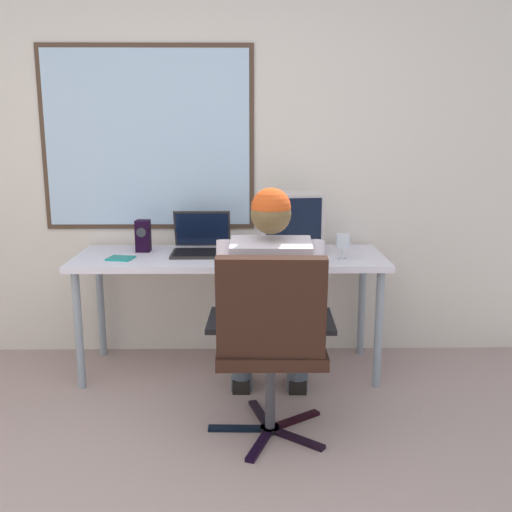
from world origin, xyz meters
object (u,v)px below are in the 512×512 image
at_px(cd_case, 121,258).
at_px(desk, 230,265).
at_px(person_seated, 270,299).
at_px(desk_speaker, 143,236).
at_px(crt_monitor, 290,218).
at_px(wine_glass, 343,242).
at_px(laptop, 201,242).
at_px(office_chair, 271,335).

bearing_deg(cd_case, desk, 9.79).
xyz_separation_m(person_seated, desk_speaker, (-0.76, 0.72, 0.20)).
height_order(crt_monitor, wine_glass, crt_monitor).
height_order(laptop, cd_case, laptop).
height_order(desk, wine_glass, wine_glass).
distance_m(person_seated, desk_speaker, 1.06).
distance_m(office_chair, cd_case, 1.16).
bearing_deg(cd_case, crt_monitor, 8.42).
height_order(person_seated, laptop, person_seated).
relative_size(laptop, wine_glass, 2.45).
xyz_separation_m(person_seated, cd_case, (-0.85, 0.50, 0.10)).
xyz_separation_m(crt_monitor, cd_case, (-0.99, -0.15, -0.21)).
height_order(office_chair, person_seated, person_seated).
bearing_deg(laptop, desk_speaker, 175.56).
distance_m(crt_monitor, cd_case, 1.03).
relative_size(desk, desk_speaker, 9.47).
bearing_deg(crt_monitor, office_chair, -99.16).
height_order(office_chair, desk_speaker, office_chair).
xyz_separation_m(desk_speaker, cd_case, (-0.10, -0.22, -0.09)).
xyz_separation_m(laptop, wine_glass, (0.83, -0.21, 0.04)).
relative_size(desk, office_chair, 1.95).
height_order(wine_glass, desk_speaker, desk_speaker).
height_order(crt_monitor, laptop, crt_monitor).
bearing_deg(laptop, cd_case, -157.47).
distance_m(person_seated, laptop, 0.81).
xyz_separation_m(desk, cd_case, (-0.63, -0.11, 0.07)).
relative_size(office_chair, cd_case, 5.77).
bearing_deg(desk, office_chair, -76.11).
relative_size(desk, crt_monitor, 4.71).
bearing_deg(cd_case, wine_glass, -1.06).
xyz_separation_m(person_seated, crt_monitor, (0.14, 0.65, 0.32)).
distance_m(desk, wine_glass, 0.69).
bearing_deg(desk_speaker, laptop, -4.44).
bearing_deg(desk_speaker, desk, -11.43).
xyz_separation_m(person_seated, wine_glass, (0.43, 0.48, 0.20)).
bearing_deg(laptop, desk, -24.59).
height_order(office_chair, wine_glass, office_chair).
bearing_deg(desk, person_seated, -69.97).
relative_size(office_chair, desk_speaker, 4.85).
xyz_separation_m(desk, desk_speaker, (-0.54, 0.11, 0.16)).
bearing_deg(laptop, crt_monitor, -4.49).
distance_m(office_chair, crt_monitor, 1.01).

